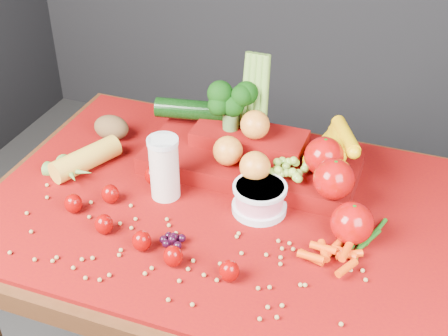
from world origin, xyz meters
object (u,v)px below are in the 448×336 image
(table, at_px, (221,240))
(produce_mound, at_px, (266,154))
(yogurt_bowl, at_px, (260,197))
(milk_glass, at_px, (164,166))

(table, relative_size, produce_mound, 1.80)
(yogurt_bowl, distance_m, produce_mound, 0.14)
(table, height_order, produce_mound, produce_mound)
(milk_glass, xyz_separation_m, yogurt_bowl, (0.22, 0.02, -0.05))
(yogurt_bowl, xyz_separation_m, produce_mound, (-0.03, 0.14, 0.02))
(produce_mound, bearing_deg, yogurt_bowl, -78.36)
(milk_glass, relative_size, produce_mound, 0.25)
(yogurt_bowl, bearing_deg, table, -173.65)
(table, bearing_deg, milk_glass, -175.14)
(table, relative_size, yogurt_bowl, 8.88)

